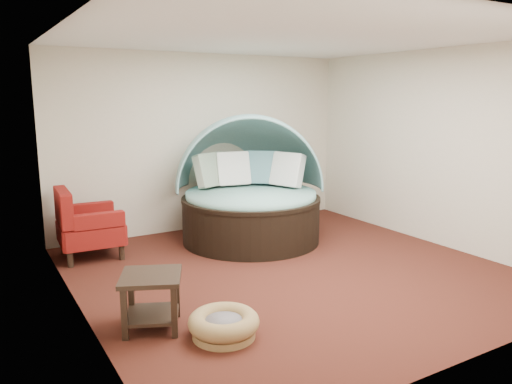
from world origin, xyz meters
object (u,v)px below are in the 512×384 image
red_armchair (86,226)px  pet_basket (224,324)px  canopy_daybed (250,182)px  side_table (151,293)px

red_armchair → pet_basket: bearing=-76.5°
canopy_daybed → side_table: (-2.28, -2.13, -0.53)m
canopy_daybed → red_armchair: (-2.34, 0.34, -0.43)m
pet_basket → side_table: size_ratio=1.19×
canopy_daybed → red_armchair: canopy_daybed is taller
red_armchair → side_table: red_armchair is taller
red_armchair → side_table: (0.06, -2.46, -0.10)m
side_table → canopy_daybed: bearing=43.0°
canopy_daybed → pet_basket: size_ratio=3.21×
red_armchair → side_table: 2.46m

